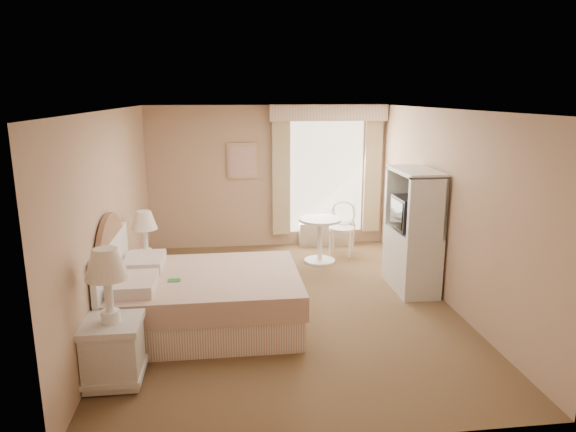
{
  "coord_description": "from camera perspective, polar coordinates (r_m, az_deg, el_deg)",
  "views": [
    {
      "loc": [
        -0.75,
        -6.21,
        2.68
      ],
      "look_at": [
        0.05,
        0.3,
        1.12
      ],
      "focal_mm": 32.0,
      "sensor_mm": 36.0,
      "label": 1
    }
  ],
  "objects": [
    {
      "name": "room",
      "position": [
        6.41,
        -0.16,
        0.51
      ],
      "size": [
        4.21,
        5.51,
        2.51
      ],
      "color": "brown",
      "rests_on": "ground"
    },
    {
      "name": "window",
      "position": [
        9.14,
        4.4,
        4.92
      ],
      "size": [
        2.05,
        0.22,
        2.51
      ],
      "color": "white",
      "rests_on": "room"
    },
    {
      "name": "framed_art",
      "position": [
        9.0,
        -5.11,
        6.12
      ],
      "size": [
        0.52,
        0.04,
        0.62
      ],
      "color": "tan",
      "rests_on": "room"
    },
    {
      "name": "bed",
      "position": [
        6.16,
        -10.07,
        -8.93
      ],
      "size": [
        2.16,
        1.69,
        1.5
      ],
      "color": "tan",
      "rests_on": "room"
    },
    {
      "name": "nightstand_near",
      "position": [
        5.17,
        -18.96,
        -12.36
      ],
      "size": [
        0.54,
        0.54,
        1.31
      ],
      "color": "white",
      "rests_on": "room"
    },
    {
      "name": "nightstand_far",
      "position": [
        7.24,
        -15.41,
        -5.16
      ],
      "size": [
        0.48,
        0.48,
        1.15
      ],
      "color": "white",
      "rests_on": "room"
    },
    {
      "name": "round_table",
      "position": [
        8.35,
        3.58,
        -1.89
      ],
      "size": [
        0.69,
        0.69,
        0.72
      ],
      "color": "white",
      "rests_on": "room"
    },
    {
      "name": "cafe_chair",
      "position": [
        8.81,
        6.05,
        -0.86
      ],
      "size": [
        0.57,
        0.57,
        0.91
      ],
      "rotation": [
        0.0,
        0.0,
        -0.39
      ],
      "color": "white",
      "rests_on": "room"
    },
    {
      "name": "armoire",
      "position": [
        7.34,
        13.67,
        -2.63
      ],
      "size": [
        0.51,
        1.02,
        1.69
      ],
      "color": "white",
      "rests_on": "room"
    }
  ]
}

